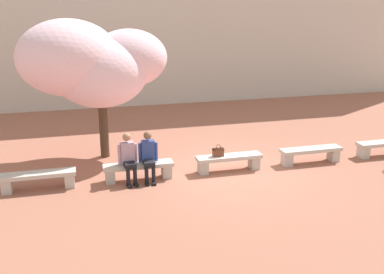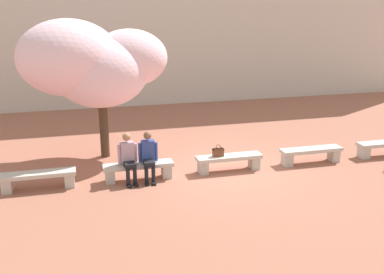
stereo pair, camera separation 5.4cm
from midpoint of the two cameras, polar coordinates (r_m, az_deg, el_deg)
ground_plane at (r=12.55m, az=4.81°, el=-4.29°), size 100.00×100.00×0.00m
stone_bench_west_end at (r=11.85m, az=-18.82°, el=-4.92°), size 1.84×0.43×0.45m
stone_bench_near_west at (r=11.89m, az=-6.68°, el=-4.02°), size 1.84×0.43×0.45m
stone_bench_center at (r=12.44m, az=4.84°, el=-2.99°), size 1.84×0.43×0.45m
stone_bench_near_east at (r=13.45m, az=14.99°, el=-1.98°), size 1.84×0.43×0.45m
person_seated_left at (r=11.67m, az=-7.98°, el=-2.41°), size 0.51×0.71×1.29m
person_seated_right at (r=11.74m, az=-5.43°, el=-2.20°), size 0.51×0.70×1.29m
handbag at (r=12.27m, az=3.47°, el=-1.88°), size 0.30×0.15×0.34m
cherry_tree_main at (r=13.27m, az=-12.34°, el=9.13°), size 4.27×2.60×4.07m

